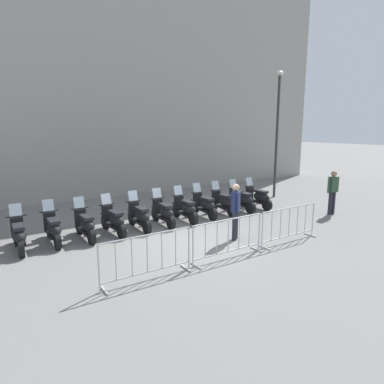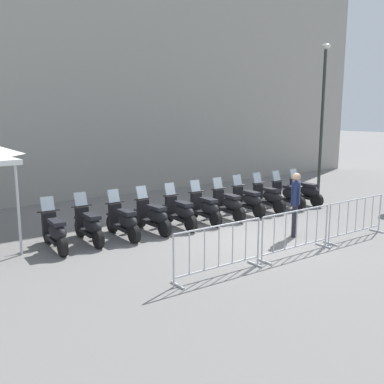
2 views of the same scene
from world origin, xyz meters
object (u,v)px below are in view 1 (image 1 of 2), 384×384
street_lamp (277,123)px  motorcycle_6 (186,209)px  motorcycle_0 (19,235)px  motorcycle_9 (242,200)px  motorcycle_8 (224,203)px  barrier_segment_2 (289,225)px  motorcycle_2 (86,225)px  motorcycle_5 (164,213)px  motorcycle_10 (258,197)px  officer_mid_plaza (333,190)px  motorcycle_4 (140,216)px  motorcycle_3 (114,220)px  officer_near_row_end (235,208)px  motorcycle_7 (205,205)px  barrier_segment_1 (228,239)px  motorcycle_1 (53,229)px  barrier_segment_0 (147,257)px

street_lamp → motorcycle_6: bearing=-173.0°
motorcycle_0 → motorcycle_9: 8.19m
motorcycle_8 → barrier_segment_2: 3.67m
motorcycle_2 → motorcycle_5: (2.71, -0.22, 0.00)m
motorcycle_10 → officer_mid_plaza: bearing=-58.9°
motorcycle_10 → motorcycle_2: bearing=175.6°
motorcycle_0 → motorcycle_4: 3.64m
street_lamp → motorcycle_2: bearing=-177.3°
motorcycle_6 → motorcycle_2: bearing=175.6°
motorcycle_3 → officer_mid_plaza: bearing=-20.9°
motorcycle_0 → motorcycle_6: (5.44, -0.46, 0.00)m
motorcycle_2 → motorcycle_3: 0.91m
motorcycle_10 → motorcycle_6: bearing=175.5°
officer_near_row_end → barrier_segment_2: bearing=-45.5°
motorcycle_7 → barrier_segment_1: bearing=-121.5°
motorcycle_5 → motorcycle_9: 3.64m
motorcycle_2 → motorcycle_3: same height
motorcycle_7 → street_lamp: 6.02m
motorcycle_6 → motorcycle_8: bearing=-2.7°
barrier_segment_1 → motorcycle_0: bearing=137.0°
motorcycle_1 → barrier_segment_2: size_ratio=0.77×
motorcycle_0 → motorcycle_3: same height
motorcycle_8 → barrier_segment_0: size_ratio=0.77×
motorcycle_3 → motorcycle_5: size_ratio=1.00×
motorcycle_6 → motorcycle_0: bearing=175.2°
motorcycle_2 → barrier_segment_1: (2.40, -3.76, 0.07)m
motorcycle_0 → motorcycle_6: same height
motorcycle_0 → motorcycle_10: same height
motorcycle_6 → barrier_segment_2: motorcycle_6 is taller
street_lamp → motorcycle_3: bearing=-176.7°
motorcycle_9 → officer_near_row_end: (-2.75, -2.35, 0.53)m
motorcycle_3 → street_lamp: bearing=3.3°
motorcycle_0 → motorcycle_10: size_ratio=1.00×
motorcycle_1 → motorcycle_9: bearing=-5.3°
motorcycle_2 → barrier_segment_2: motorcycle_2 is taller
motorcycle_6 → motorcycle_9: same height
barrier_segment_1 → street_lamp: 8.91m
motorcycle_2 → motorcycle_10: same height
motorcycle_8 → officer_mid_plaza: (3.31, -2.68, 0.53)m
motorcycle_5 → officer_mid_plaza: officer_mid_plaza is taller
motorcycle_5 → motorcycle_8: same height
motorcycle_7 → barrier_segment_0: size_ratio=0.77×
motorcycle_5 → motorcycle_7: same height
motorcycle_0 → officer_mid_plaza: (10.57, -3.22, 0.53)m
motorcycle_2 → motorcycle_8: bearing=-3.8°
motorcycle_3 → motorcycle_7: size_ratio=1.00×
motorcycle_7 → motorcycle_8: size_ratio=1.00×
barrier_segment_0 → street_lamp: (9.56, 4.01, 3.04)m
motorcycle_5 → barrier_segment_0: size_ratio=0.77×
barrier_segment_2 → officer_near_row_end: size_ratio=1.29×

